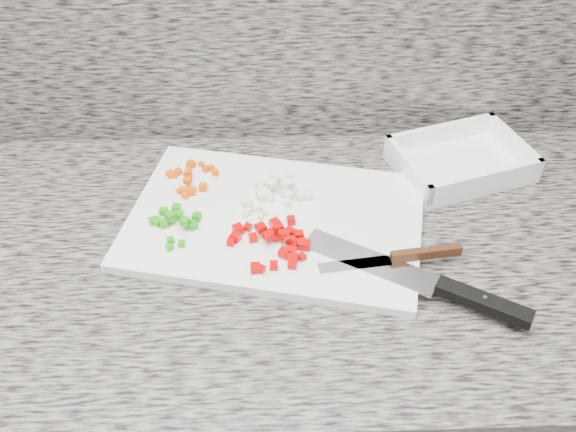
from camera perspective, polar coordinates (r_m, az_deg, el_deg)
name	(u,v)px	position (r m, az deg, el deg)	size (l,w,h in m)	color
cabinet	(220,411)	(1.37, -6.05, -16.89)	(3.92, 0.62, 0.86)	silver
countertop	(200,255)	(1.01, -7.84, -3.48)	(3.96, 0.64, 0.04)	slate
cutting_board	(275,221)	(1.02, -1.16, -0.44)	(0.46, 0.31, 0.02)	white
carrot_pile	(190,178)	(1.09, -8.68, 3.33)	(0.09, 0.10, 0.02)	#DA4D04
onion_pile	(277,189)	(1.05, -0.97, 2.38)	(0.12, 0.09, 0.02)	silver
green_pepper_pile	(174,220)	(1.01, -10.09, -0.36)	(0.08, 0.10, 0.02)	#1F950D
red_pepper_pile	(277,240)	(0.96, -1.00, -2.18)	(0.13, 0.12, 0.02)	#BD0202
garlic_pile	(255,217)	(1.01, -2.92, -0.05)	(0.06, 0.05, 0.01)	#F0E6BA
chef_knife	(442,287)	(0.93, 13.57, -6.19)	(0.31, 0.21, 0.02)	white
paring_knife	(408,256)	(0.96, 10.63, -3.53)	(0.22, 0.04, 0.02)	white
tray	(461,162)	(1.17, 15.09, 4.65)	(0.26, 0.22, 0.05)	white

